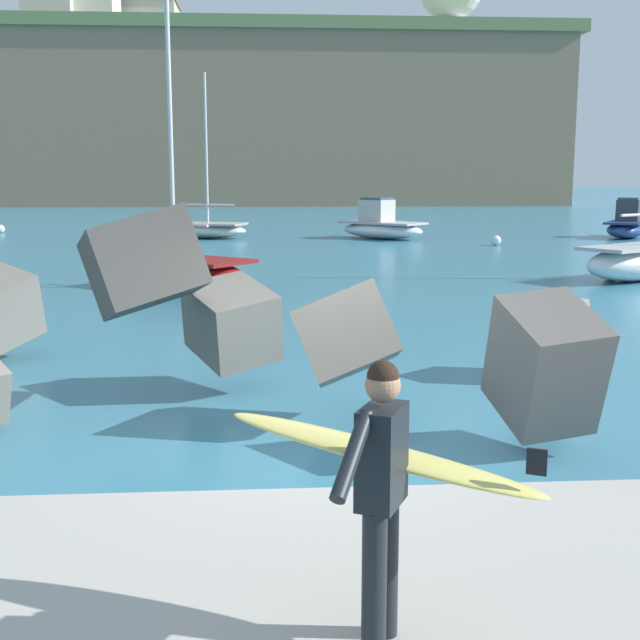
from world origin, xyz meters
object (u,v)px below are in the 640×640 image
object	(u,v)px
boat_mid_centre	(183,270)
station_building_central	(145,24)
boat_mid_right	(638,261)
station_building_east	(84,8)
boat_near_right	(627,225)
mooring_buoy_middle	(1,229)
surfer_with_board	(382,476)
mooring_buoy_inner	(496,240)
boat_near_centre	(381,226)
mooring_buoy_outer	(610,272)
station_building_west	(52,2)
boat_near_left	(202,229)

from	to	relation	value
boat_mid_centre	station_building_central	size ratio (longest dim) A/B	0.96
boat_mid_right	station_building_central	world-z (taller)	station_building_central
station_building_east	station_building_central	bearing A→B (deg)	57.76
boat_near_right	boat_mid_centre	size ratio (longest dim) A/B	0.58
station_building_central	mooring_buoy_middle	bearing A→B (deg)	-90.63
surfer_with_board	mooring_buoy_inner	distance (m)	32.85
boat_near_centre	boat_near_right	size ratio (longest dim) A/B	1.05
mooring_buoy_middle	mooring_buoy_outer	bearing A→B (deg)	-42.10
surfer_with_board	mooring_buoy_outer	size ratio (longest dim) A/B	4.64
mooring_buoy_middle	station_building_east	size ratio (longest dim) A/B	0.06
mooring_buoy_outer	boat_near_right	bearing A→B (deg)	64.52
boat_near_centre	boat_mid_right	size ratio (longest dim) A/B	0.72
boat_mid_centre	mooring_buoy_middle	xyz separation A→B (m)	(-11.82, 23.07, -0.29)
boat_near_centre	station_building_west	xyz separation A→B (m)	(-27.44, 52.76, 20.35)
surfer_with_board	mooring_buoy_inner	bearing A→B (deg)	72.90
boat_near_right	station_building_central	world-z (taller)	station_building_central
surfer_with_board	station_building_central	size ratio (longest dim) A/B	0.25
mooring_buoy_inner	mooring_buoy_outer	distance (m)	12.28
mooring_buoy_inner	station_building_east	xyz separation A→B (m)	(-28.91, 58.34, 20.43)
boat_near_right	boat_mid_centre	distance (m)	26.75
boat_near_right	boat_mid_right	size ratio (longest dim) A/B	0.68
boat_mid_centre	station_building_central	world-z (taller)	station_building_central
mooring_buoy_outer	station_building_central	distance (m)	84.81
surfer_with_board	mooring_buoy_middle	distance (m)	43.61
surfer_with_board	boat_near_centre	bearing A→B (deg)	81.80
mooring_buoy_inner	station_building_east	size ratio (longest dim) A/B	0.06
boat_near_centre	mooring_buoy_outer	xyz separation A→B (m)	(4.48, -16.58, -0.40)
boat_mid_right	boat_near_left	bearing A→B (deg)	128.33
boat_mid_centre	station_building_east	world-z (taller)	station_building_east
boat_near_right	mooring_buoy_outer	xyz separation A→B (m)	(-7.79, -16.34, -0.40)
surfer_with_board	mooring_buoy_outer	world-z (taller)	surfer_with_board
boat_mid_centre	station_building_east	bearing A→B (deg)	102.88
boat_mid_centre	mooring_buoy_outer	size ratio (longest dim) A/B	17.53
mooring_buoy_outer	station_building_central	bearing A→B (deg)	106.70
boat_near_left	boat_mid_centre	distance (m)	18.72
mooring_buoy_outer	station_building_east	xyz separation A→B (m)	(-28.88, 70.62, 20.43)
mooring_buoy_outer	boat_mid_centre	bearing A→B (deg)	-174.85
boat_near_left	mooring_buoy_outer	bearing A→B (deg)	-52.96
boat_near_left	mooring_buoy_inner	world-z (taller)	boat_near_left
surfer_with_board	mooring_buoy_middle	bearing A→B (deg)	109.67
boat_near_centre	boat_mid_right	xyz separation A→B (m)	(5.24, -16.74, -0.04)
station_building_east	mooring_buoy_outer	bearing A→B (deg)	-67.76
mooring_buoy_inner	station_building_east	bearing A→B (deg)	116.36
station_building_east	station_building_west	bearing A→B (deg)	-157.11
boat_mid_right	mooring_buoy_inner	size ratio (longest dim) A/B	14.76
boat_near_right	station_building_central	bearing A→B (deg)	116.70
boat_near_left	mooring_buoy_inner	bearing A→B (deg)	-21.73
station_building_central	mooring_buoy_inner	bearing A→B (deg)	-70.41
boat_near_centre	boat_near_left	bearing A→B (deg)	173.50
boat_near_left	station_building_east	world-z (taller)	station_building_east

